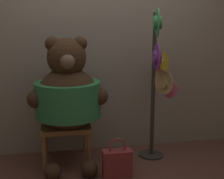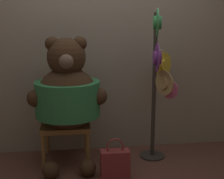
% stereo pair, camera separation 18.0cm
% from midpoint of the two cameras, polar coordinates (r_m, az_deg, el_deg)
% --- Properties ---
extents(ground_plane, '(14.00, 14.00, 0.00)m').
position_cam_midpoint_polar(ground_plane, '(3.39, -2.35, -14.13)').
color(ground_plane, brown).
extents(wall_back, '(8.00, 0.10, 2.32)m').
position_cam_midpoint_polar(wall_back, '(3.65, -3.88, 6.76)').
color(wall_back, gray).
rests_on(wall_back, ground_plane).
extents(chair, '(0.51, 0.54, 0.89)m').
position_cam_midpoint_polar(chair, '(3.47, -10.09, -5.07)').
color(chair, olive).
rests_on(chair, ground_plane).
extents(teddy_bear, '(0.81, 0.72, 1.37)m').
position_cam_midpoint_polar(teddy_bear, '(3.23, -9.67, -0.98)').
color(teddy_bear, '#3D2819').
rests_on(teddy_bear, ground_plane).
extents(hat_display_rack, '(0.38, 0.56, 1.64)m').
position_cam_midpoint_polar(hat_display_rack, '(3.39, 6.89, 2.83)').
color(hat_display_rack, '#332D28').
rests_on(hat_display_rack, ground_plane).
extents(handbag_on_ground, '(0.29, 0.13, 0.40)m').
position_cam_midpoint_polar(handbag_on_ground, '(3.16, -0.72, -13.26)').
color(handbag_on_ground, maroon).
rests_on(handbag_on_ground, ground_plane).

